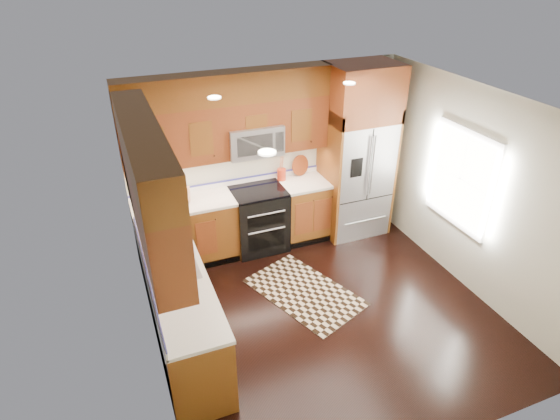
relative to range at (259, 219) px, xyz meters
name	(u,v)px	position (x,y,z in m)	size (l,w,h in m)	color
ground	(323,311)	(0.25, -1.67, -0.47)	(4.00, 4.00, 0.00)	black
wall_back	(266,156)	(0.25, 0.33, 0.83)	(4.00, 0.02, 2.60)	#B5BAA7
wall_left	(144,261)	(-1.75, -1.67, 0.83)	(0.02, 4.00, 2.60)	#B5BAA7
wall_right	(472,192)	(2.25, -1.67, 0.83)	(0.02, 4.00, 2.60)	#B5BAA7
window	(461,178)	(2.23, -1.47, 0.93)	(0.04, 1.10, 1.30)	white
base_cabinets	(206,264)	(-0.98, -0.77, -0.02)	(2.85, 3.00, 0.90)	brown
countertop	(212,226)	(-0.84, -0.65, 0.45)	(2.86, 3.01, 0.04)	white
upper_cabinets	(198,141)	(-0.90, -0.58, 1.56)	(2.85, 3.00, 1.15)	brown
range	(259,219)	(0.00, 0.00, 0.00)	(0.76, 0.67, 0.95)	black
microwave	(254,140)	(0.00, 0.13, 1.19)	(0.76, 0.40, 0.42)	#B2B2B7
refrigerator	(357,152)	(1.55, -0.04, 0.83)	(0.98, 0.75, 2.60)	#B2B2B7
sink_faucet	(171,267)	(-1.48, -1.44, 0.52)	(0.54, 0.44, 0.37)	#B2B2B7
rug	(304,292)	(0.18, -1.25, -0.46)	(0.89, 1.49, 0.01)	black
knife_block	(185,195)	(-1.03, 0.03, 0.59)	(0.15, 0.17, 0.28)	#A77251
utensil_crock	(281,172)	(0.44, 0.21, 0.60)	(0.15, 0.15, 0.37)	#B22E15
cutting_board	(300,174)	(0.77, 0.27, 0.48)	(0.32, 0.32, 0.02)	brown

